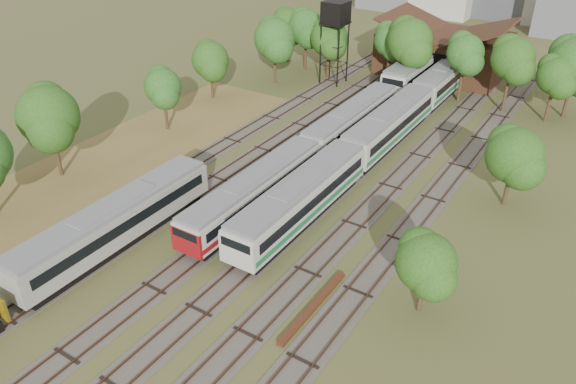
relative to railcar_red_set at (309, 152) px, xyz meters
The scene contains 13 objects.
ground 24.05m from the railcar_red_set, 85.22° to the right, with size 240.00×240.00×0.00m, color #475123.
dry_grass_patch 22.62m from the railcar_red_set, 135.19° to the right, with size 14.00×60.00×0.04m, color brown.
tracks 2.46m from the railcar_red_set, 39.61° to the left, with size 24.60×80.00×0.19m.
railcar_red_set is the anchor object (origin of this frame).
railcar_green_set 10.29m from the railcar_red_set, 67.13° to the left, with size 3.02×52.08×3.73m.
railcar_rear 27.25m from the railcar_red_set, 90.00° to the left, with size 3.19×16.08×3.95m.
old_grey_coach 19.24m from the railcar_red_set, 108.18° to the right, with size 2.91×18.00×3.60m.
water_tower 25.68m from the railcar_red_set, 113.28° to the left, with size 3.02×3.02×10.46m.
rail_pile_far 19.44m from the railcar_red_set, 58.21° to the right, with size 0.50×8.02×0.26m, color #552B18.
maintenance_shed 34.12m from the railcar_red_set, 88.32° to the left, with size 16.45×11.55×7.58m.
tree_band_left 18.90m from the railcar_red_set, behind, with size 8.60×65.65×8.71m.
tree_band_far 25.82m from the railcar_red_set, 83.49° to the left, with size 39.20×8.63×9.23m.
tree_band_right 18.03m from the railcar_red_set, 18.82° to the left, with size 5.55×41.15×7.36m.
Camera 1 is at (21.86, -16.92, 25.46)m, focal length 35.00 mm.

